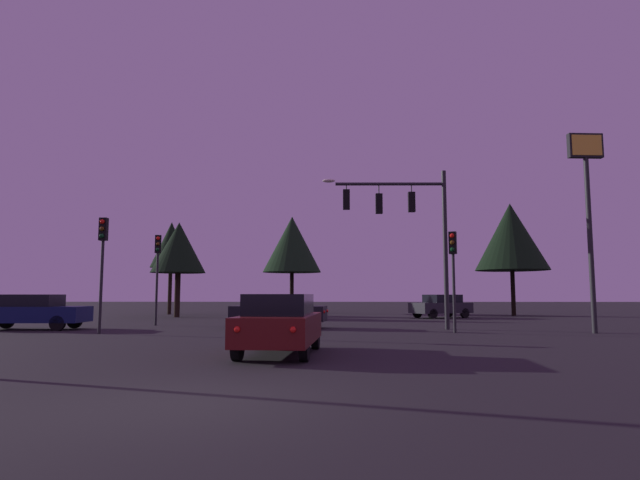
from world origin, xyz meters
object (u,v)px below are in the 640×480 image
at_px(car_crossing_left, 280,310).
at_px(car_crossing_right, 31,311).
at_px(tree_behind_sign, 171,245).
at_px(store_sign_illuminated, 587,188).
at_px(tree_right_cluster, 179,248).
at_px(traffic_light_corner_right, 157,261).
at_px(traffic_light_median, 102,251).
at_px(tree_left_far, 511,237).
at_px(tree_center_horizon, 292,244).
at_px(car_parked_lot, 279,306).
at_px(traffic_signal_mast_arm, 407,219).
at_px(traffic_light_corner_left, 453,261).
at_px(car_nearside_lane, 280,323).
at_px(car_far_lane, 441,306).

relative_size(car_crossing_left, car_crossing_right, 0.94).
bearing_deg(tree_behind_sign, store_sign_illuminated, -40.47).
xyz_separation_m(tree_behind_sign, tree_right_cluster, (2.08, -5.07, -0.67)).
relative_size(traffic_light_corner_right, traffic_light_median, 0.99).
relative_size(tree_left_far, tree_center_horizon, 1.01).
height_order(traffic_light_corner_right, car_crossing_left, traffic_light_corner_right).
distance_m(traffic_light_median, car_parked_lot, 15.26).
bearing_deg(car_crossing_left, traffic_signal_mast_arm, -8.01).
xyz_separation_m(traffic_light_corner_right, tree_center_horizon, (5.35, 18.14, 2.57)).
bearing_deg(car_crossing_left, car_crossing_right, -173.12).
distance_m(car_crossing_right, tree_right_cluster, 13.59).
bearing_deg(tree_left_far, car_parked_lot, -165.70).
relative_size(traffic_light_corner_right, tree_behind_sign, 0.62).
bearing_deg(traffic_light_corner_left, tree_right_cluster, 136.98).
bearing_deg(tree_left_far, tree_center_horizon, 161.26).
height_order(traffic_signal_mast_arm, car_crossing_left, traffic_signal_mast_arm).
relative_size(traffic_light_median, tree_center_horizon, 0.56).
xyz_separation_m(traffic_signal_mast_arm, car_crossing_left, (-5.74, 0.81, -4.09)).
bearing_deg(store_sign_illuminated, tree_right_cluster, 145.22).
distance_m(tree_behind_sign, tree_right_cluster, 5.53).
bearing_deg(car_crossing_right, tree_behind_sign, 88.13).
bearing_deg(car_nearside_lane, traffic_signal_mast_arm, 64.62).
relative_size(car_crossing_left, tree_left_far, 0.54).
bearing_deg(traffic_light_corner_right, car_parked_lot, 57.60).
height_order(traffic_light_corner_left, car_far_lane, traffic_light_corner_left).
height_order(car_far_lane, tree_right_cluster, tree_right_cluster).
xyz_separation_m(traffic_light_corner_right, tree_left_far, (21.84, 12.55, 2.56)).
bearing_deg(traffic_signal_mast_arm, traffic_light_median, -166.77).
xyz_separation_m(car_nearside_lane, car_parked_lot, (-2.10, 20.94, -0.00)).
height_order(car_parked_lot, tree_left_far, tree_left_far).
bearing_deg(car_crossing_right, car_parked_lot, 50.01).
bearing_deg(tree_center_horizon, tree_right_cluster, -129.46).
distance_m(car_crossing_right, tree_behind_sign, 18.41).
relative_size(car_far_lane, tree_behind_sign, 0.60).
xyz_separation_m(store_sign_illuminated, tree_behind_sign, (-22.87, 19.51, -0.44)).
height_order(car_nearside_lane, tree_center_horizon, tree_center_horizon).
height_order(traffic_light_corner_left, traffic_light_median, traffic_light_median).
relative_size(traffic_light_corner_left, car_parked_lot, 0.94).
relative_size(car_far_lane, tree_center_horizon, 0.53).
relative_size(traffic_signal_mast_arm, traffic_light_corner_left, 1.74).
height_order(car_nearside_lane, car_parked_lot, same).
xyz_separation_m(store_sign_illuminated, tree_right_cluster, (-20.79, 14.44, -1.11)).
relative_size(traffic_light_corner_right, car_parked_lot, 1.05).
bearing_deg(store_sign_illuminated, tree_center_horizon, 120.68).
bearing_deg(traffic_signal_mast_arm, car_parked_lot, 121.47).
bearing_deg(traffic_light_median, car_parked_lot, 68.18).
bearing_deg(traffic_light_corner_right, car_nearside_lane, -59.60).
distance_m(traffic_light_corner_right, car_crossing_left, 7.04).
distance_m(traffic_signal_mast_arm, tree_right_cluster, 18.48).
xyz_separation_m(traffic_light_median, tree_center_horizon, (5.66, 23.80, 2.54)).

